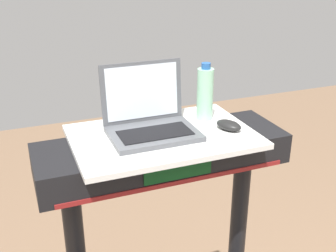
% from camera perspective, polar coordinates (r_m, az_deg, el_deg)
% --- Properties ---
extents(desk_board, '(0.64, 0.43, 0.02)m').
position_cam_1_polar(desk_board, '(1.49, -0.70, -1.44)').
color(desk_board, white).
rests_on(desk_board, treadmill_base).
extents(laptop, '(0.30, 0.24, 0.24)m').
position_cam_1_polar(laptop, '(1.48, -2.49, 0.89)').
color(laptop, '#515459').
rests_on(laptop, desk_board).
extents(computer_mouse, '(0.10, 0.12, 0.03)m').
position_cam_1_polar(computer_mouse, '(1.53, 8.22, 0.11)').
color(computer_mouse, black).
rests_on(computer_mouse, desk_board).
extents(water_bottle, '(0.06, 0.06, 0.22)m').
position_cam_1_polar(water_bottle, '(1.59, 5.03, 4.43)').
color(water_bottle, '#9EDBB2').
rests_on(water_bottle, desk_board).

